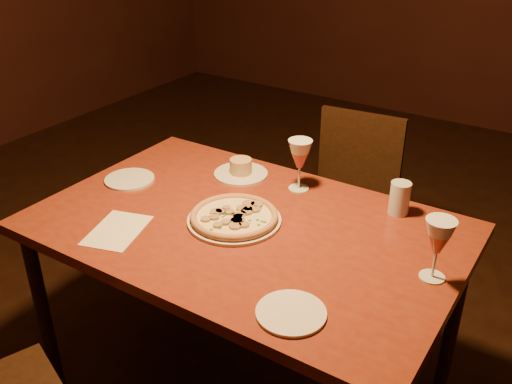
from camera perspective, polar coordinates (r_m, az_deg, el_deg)
The scene contains 10 objects.
dining_table at distance 1.91m, azimuth -1.05°, elevation -4.86°, with size 1.39×0.90×0.74m.
chair_far at distance 2.69m, azimuth 9.29°, elevation -0.17°, with size 0.43×0.43×0.82m.
pizza_plate at distance 1.88m, azimuth -2.19°, elevation -2.51°, with size 0.31×0.31×0.03m.
ramekin_saucer at distance 2.19m, azimuth -1.53°, elevation 2.22°, with size 0.21×0.21×0.07m.
wine_glass_far at distance 2.06m, azimuth 4.37°, elevation 2.69°, with size 0.09×0.09×0.19m, color #CA5454, non-canonical shape.
wine_glass_right at distance 1.65m, azimuth 17.62°, elevation -5.51°, with size 0.09×0.09×0.19m, color #CA5454, non-canonical shape.
water_tumbler at distance 1.97m, azimuth 14.17°, elevation -0.60°, with size 0.07×0.07×0.11m, color silver.
side_plate_left at distance 2.20m, azimuth -12.53°, elevation 1.24°, with size 0.19×0.19×0.01m, color silver.
side_plate_near at distance 1.51m, azimuth 3.53°, elevation -11.97°, with size 0.18×0.18×0.01m, color silver.
menu_card at distance 1.89m, azimuth -13.71°, elevation -3.74°, with size 0.15×0.22×0.00m, color silver.
Camera 1 is at (0.81, -1.17, 1.71)m, focal length 40.00 mm.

